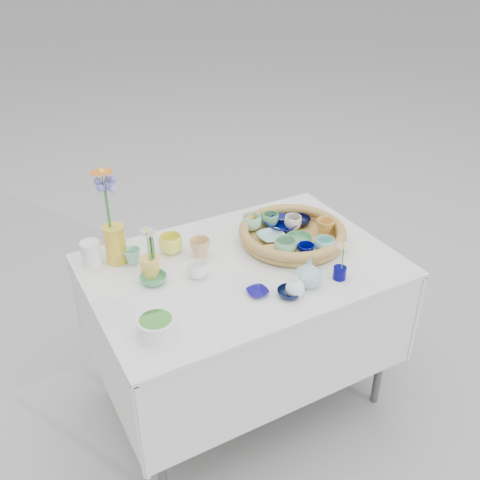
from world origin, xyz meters
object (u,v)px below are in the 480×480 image
wicker_tray (292,234)px  bud_vase_seafoam (308,273)px  display_table (242,394)px  tall_vase_yellow (116,244)px

wicker_tray → bud_vase_seafoam: (-0.13, -0.30, 0.02)m
bud_vase_seafoam → wicker_tray: bearing=67.1°
wicker_tray → display_table: bearing=-169.9°
bud_vase_seafoam → tall_vase_yellow: (-0.60, 0.52, 0.03)m
display_table → tall_vase_yellow: tall_vase_yellow is taller
wicker_tray → tall_vase_yellow: tall_vase_yellow is taller
tall_vase_yellow → wicker_tray: bearing=-16.8°
wicker_tray → tall_vase_yellow: (-0.73, 0.22, 0.04)m
bud_vase_seafoam → tall_vase_yellow: 0.80m
display_table → wicker_tray: 0.85m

